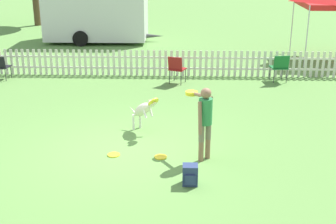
# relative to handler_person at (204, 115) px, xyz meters

# --- Properties ---
(ground_plane) EXTENTS (240.00, 240.00, 0.00)m
(ground_plane) POSITION_rel_handler_person_xyz_m (-1.64, 0.34, -0.98)
(ground_plane) COLOR #5B8C42
(handler_person) EXTENTS (0.61, 1.05, 1.56)m
(handler_person) POSITION_rel_handler_person_xyz_m (0.00, 0.00, 0.00)
(handler_person) COLOR #8C664C
(handler_person) RESTS_ON ground_plane
(leaping_dog) EXTENTS (0.82, 0.85, 0.97)m
(leaping_dog) POSITION_rel_handler_person_xyz_m (-1.36, 1.41, -0.40)
(leaping_dog) COLOR beige
(leaping_dog) RESTS_ON ground_plane
(frisbee_near_handler) EXTENTS (0.26, 0.26, 0.02)m
(frisbee_near_handler) POSITION_rel_handler_person_xyz_m (-1.90, 0.08, -0.96)
(frisbee_near_handler) COLOR yellow
(frisbee_near_handler) RESTS_ON ground_plane
(frisbee_near_dog) EXTENTS (0.26, 0.26, 0.02)m
(frisbee_near_dog) POSITION_rel_handler_person_xyz_m (-0.89, 0.01, -0.96)
(frisbee_near_dog) COLOR yellow
(frisbee_near_dog) RESTS_ON ground_plane
(backpack_on_grass) EXTENTS (0.29, 0.28, 0.39)m
(backpack_on_grass) POSITION_rel_handler_person_xyz_m (-0.28, -1.14, -0.78)
(backpack_on_grass) COLOR navy
(backpack_on_grass) RESTS_ON ground_plane
(picket_fence) EXTENTS (22.57, 0.04, 0.88)m
(picket_fence) POSITION_rel_handler_person_xyz_m (-1.64, 6.53, -0.53)
(picket_fence) COLOR silver
(picket_fence) RESTS_ON ground_plane
(folding_chair_blue_left) EXTENTS (0.54, 0.56, 0.82)m
(folding_chair_blue_left) POSITION_rel_handler_person_xyz_m (-6.49, 5.81, -0.49)
(folding_chair_blue_left) COLOR #333338
(folding_chair_blue_left) RESTS_ON ground_plane
(folding_chair_center) EXTENTS (0.58, 0.59, 0.91)m
(folding_chair_center) POSITION_rel_handler_person_xyz_m (2.67, 5.89, -0.43)
(folding_chair_center) COLOR #333338
(folding_chair_center) RESTS_ON ground_plane
(folding_chair_green_right) EXTENTS (0.61, 0.63, 0.91)m
(folding_chair_green_right) POSITION_rel_handler_person_xyz_m (-0.67, 5.57, -0.43)
(folding_chair_green_right) COLOR #333338
(folding_chair_green_right) RESTS_ON ground_plane
(equipment_trailer) EXTENTS (5.33, 2.54, 2.53)m
(equipment_trailer) POSITION_rel_handler_person_xyz_m (-4.46, 12.50, 0.36)
(equipment_trailer) COLOR silver
(equipment_trailer) RESTS_ON ground_plane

